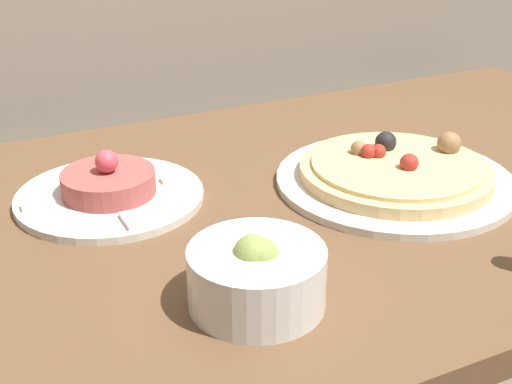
{
  "coord_description": "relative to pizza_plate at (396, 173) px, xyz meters",
  "views": [
    {
      "loc": [
        -0.34,
        -0.36,
        1.16
      ],
      "look_at": [
        -0.01,
        0.31,
        0.8
      ],
      "focal_mm": 50.0,
      "sensor_mm": 36.0,
      "label": 1
    }
  ],
  "objects": [
    {
      "name": "small_bowl",
      "position": [
        -0.29,
        -0.17,
        0.02
      ],
      "size": [
        0.13,
        0.13,
        0.08
      ],
      "color": "white",
      "rests_on": "dining_table"
    },
    {
      "name": "dining_table",
      "position": [
        -0.2,
        0.02,
        -0.12
      ],
      "size": [
        1.45,
        0.71,
        0.76
      ],
      "color": "brown",
      "rests_on": "ground_plane"
    },
    {
      "name": "pizza_plate",
      "position": [
        0.0,
        0.0,
        0.0
      ],
      "size": [
        0.31,
        0.31,
        0.06
      ],
      "color": "silver",
      "rests_on": "dining_table"
    },
    {
      "name": "tartare_plate",
      "position": [
        -0.35,
        0.12,
        -0.0
      ],
      "size": [
        0.24,
        0.24,
        0.07
      ],
      "color": "silver",
      "rests_on": "dining_table"
    }
  ]
}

